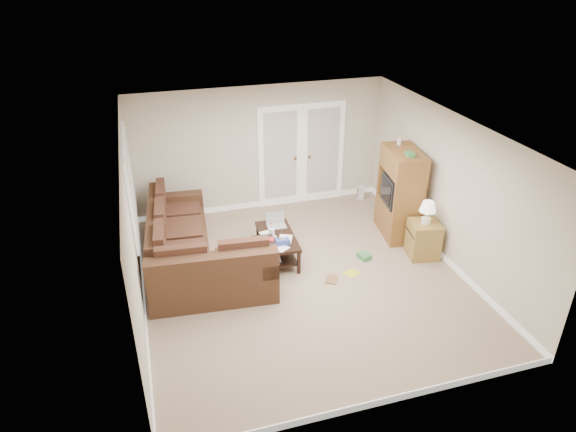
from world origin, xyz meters
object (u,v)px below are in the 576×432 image
object	(u,v)px
tv_armoire	(400,193)
side_cabinet	(424,237)
coffee_table	(277,245)
sectional_sofa	(192,253)

from	to	relation	value
tv_armoire	side_cabinet	distance (m)	0.96
coffee_table	side_cabinet	xyz separation A→B (m)	(2.43, -0.63, 0.12)
sectional_sofa	tv_armoire	size ratio (longest dim) A/B	1.74
sectional_sofa	side_cabinet	world-z (taller)	side_cabinet
sectional_sofa	tv_armoire	world-z (taller)	tv_armoire
coffee_table	sectional_sofa	bearing A→B (deg)	-177.17
tv_armoire	side_cabinet	bearing A→B (deg)	-76.95
tv_armoire	side_cabinet	xyz separation A→B (m)	(0.06, -0.85, -0.45)
coffee_table	side_cabinet	bearing A→B (deg)	-11.61
tv_armoire	side_cabinet	world-z (taller)	tv_armoire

